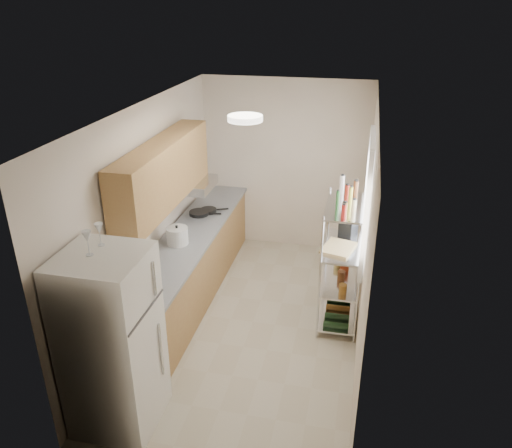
{
  "coord_description": "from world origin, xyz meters",
  "views": [
    {
      "loc": [
        1.12,
        -4.92,
        3.64
      ],
      "look_at": [
        -0.01,
        0.25,
        1.21
      ],
      "focal_mm": 35.0,
      "sensor_mm": 36.0,
      "label": 1
    }
  ],
  "objects_px": {
    "frying_pan_large": "(199,213)",
    "cutting_board": "(338,248)",
    "rice_cooker": "(177,236)",
    "refrigerator": "(112,343)",
    "espresso_machine": "(349,223)"
  },
  "relations": [
    {
      "from": "cutting_board",
      "to": "refrigerator",
      "type": "bearing_deg",
      "value": -133.26
    },
    {
      "from": "frying_pan_large",
      "to": "espresso_machine",
      "type": "height_order",
      "value": "espresso_machine"
    },
    {
      "from": "frying_pan_large",
      "to": "cutting_board",
      "type": "height_order",
      "value": "cutting_board"
    },
    {
      "from": "refrigerator",
      "to": "frying_pan_large",
      "type": "height_order",
      "value": "refrigerator"
    },
    {
      "from": "refrigerator",
      "to": "rice_cooker",
      "type": "xyz_separation_m",
      "value": [
        -0.09,
        1.88,
        0.14
      ]
    },
    {
      "from": "espresso_machine",
      "to": "refrigerator",
      "type": "bearing_deg",
      "value": -111.21
    },
    {
      "from": "frying_pan_large",
      "to": "cutting_board",
      "type": "distance_m",
      "value": 2.12
    },
    {
      "from": "rice_cooker",
      "to": "cutting_board",
      "type": "relative_size",
      "value": 0.63
    },
    {
      "from": "refrigerator",
      "to": "cutting_board",
      "type": "distance_m",
      "value": 2.67
    },
    {
      "from": "refrigerator",
      "to": "espresso_machine",
      "type": "xyz_separation_m",
      "value": [
        1.91,
        2.36,
        0.29
      ]
    },
    {
      "from": "refrigerator",
      "to": "espresso_machine",
      "type": "relative_size",
      "value": 5.95
    },
    {
      "from": "rice_cooker",
      "to": "cutting_board",
      "type": "bearing_deg",
      "value": 1.86
    },
    {
      "from": "rice_cooker",
      "to": "frying_pan_large",
      "type": "distance_m",
      "value": 0.9
    },
    {
      "from": "frying_pan_large",
      "to": "espresso_machine",
      "type": "relative_size",
      "value": 0.93
    },
    {
      "from": "frying_pan_large",
      "to": "cutting_board",
      "type": "bearing_deg",
      "value": -30.47
    }
  ]
}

